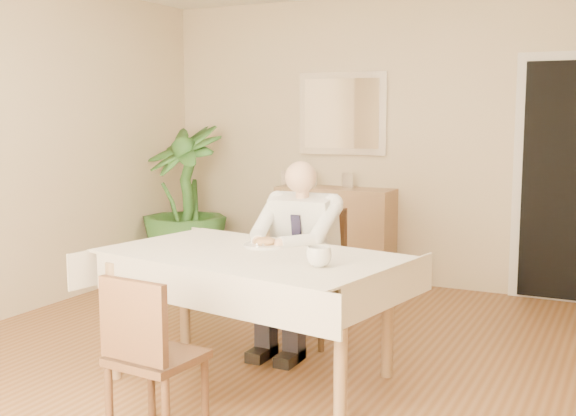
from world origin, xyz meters
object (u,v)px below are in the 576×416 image
at_px(chair_near, 148,350).
at_px(chair_far, 312,265).
at_px(seated_man, 294,246).
at_px(coffee_mug, 319,257).
at_px(sideboard, 335,234).
at_px(potted_palm, 184,202).
at_px(dining_table, 250,267).

bearing_deg(chair_near, chair_far, 94.25).
relative_size(seated_man, coffee_mug, 9.21).
bearing_deg(sideboard, coffee_mug, -68.68).
bearing_deg(sideboard, potted_palm, -160.35).
height_order(dining_table, sideboard, sideboard).
bearing_deg(chair_near, sideboard, 103.04).
height_order(dining_table, chair_far, chair_far).
xyz_separation_m(dining_table, potted_palm, (-1.86, 2.05, 0.05)).
distance_m(coffee_mug, sideboard, 2.89).
distance_m(chair_far, sideboard, 1.71).
xyz_separation_m(seated_man, sideboard, (-0.51, 1.92, -0.26)).
height_order(dining_table, chair_near, chair_near).
height_order(chair_far, chair_near, chair_far).
xyz_separation_m(chair_far, chair_near, (-0.03, -1.83, -0.06)).
height_order(dining_table, seated_man, seated_man).
height_order(coffee_mug, potted_palm, potted_palm).
bearing_deg(seated_man, potted_palm, 141.93).
xyz_separation_m(chair_near, sideboard, (-0.48, 3.46, -0.02)).
relative_size(seated_man, potted_palm, 0.87).
distance_m(chair_far, coffee_mug, 1.20).
xyz_separation_m(chair_far, coffee_mug, (0.51, -1.04, 0.29)).
height_order(chair_far, seated_man, seated_man).
bearing_deg(chair_near, potted_palm, 126.61).
height_order(dining_table, coffee_mug, coffee_mug).
bearing_deg(dining_table, sideboard, 111.59).
xyz_separation_m(dining_table, sideboard, (-0.51, 2.52, -0.23)).
distance_m(dining_table, coffee_mug, 0.55).
bearing_deg(coffee_mug, seated_man, 123.84).
distance_m(dining_table, seated_man, 0.59).
xyz_separation_m(dining_table, seated_man, (-0.00, 0.59, 0.02)).
distance_m(chair_far, chair_near, 1.83).
height_order(chair_near, sideboard, sideboard).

